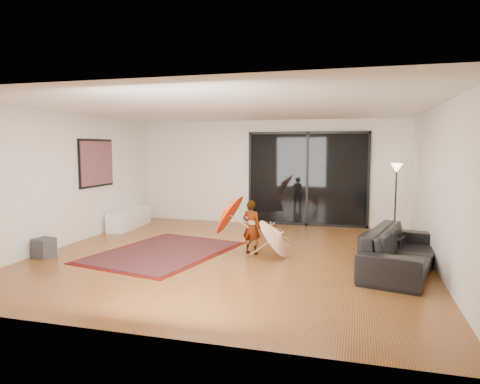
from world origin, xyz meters
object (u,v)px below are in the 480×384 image
at_px(sofa, 401,250).
at_px(child, 252,227).
at_px(ottoman, 383,246).
at_px(media_console, 130,218).

bearing_deg(sofa, child, 94.32).
distance_m(ottoman, child, 2.43).
xyz_separation_m(ottoman, child, (-2.38, -0.38, 0.30)).
height_order(sofa, child, child).
distance_m(media_console, ottoman, 6.12).
height_order(ottoman, child, child).
xyz_separation_m(media_console, child, (3.58, -1.76, 0.28)).
relative_size(sofa, ottoman, 3.22).
bearing_deg(child, media_console, -11.62).
bearing_deg(media_console, child, -29.94).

